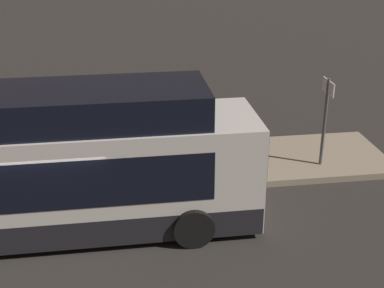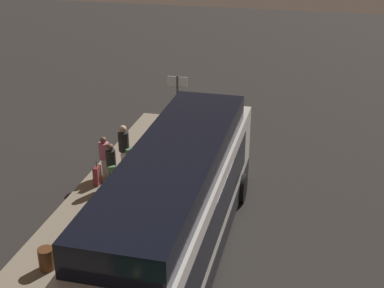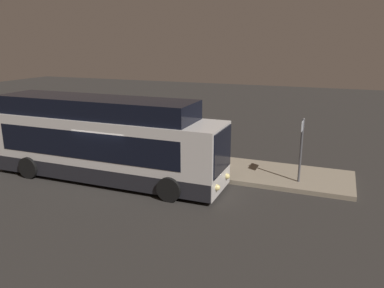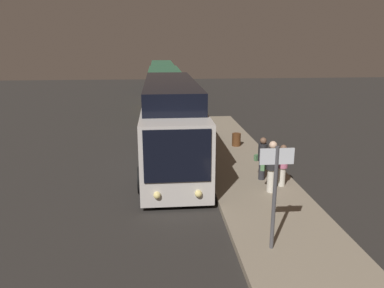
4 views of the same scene
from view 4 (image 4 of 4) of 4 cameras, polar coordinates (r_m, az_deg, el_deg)
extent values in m
plane|color=#2B2826|center=(17.00, -3.82, -3.11)|extent=(80.00, 80.00, 0.00)
cube|color=gray|center=(17.34, 6.87, -2.48)|extent=(20.00, 3.23, 0.20)
cube|color=silver|center=(17.05, -3.21, 2.26)|extent=(10.80, 2.43, 2.69)
cube|color=black|center=(17.31, -3.16, -0.95)|extent=(10.75, 2.45, 0.70)
cube|color=black|center=(17.25, -3.26, 3.51)|extent=(8.86, 2.46, 1.19)
cube|color=black|center=(11.72, -2.25, -1.88)|extent=(0.06, 2.13, 1.72)
sphere|color=#F9E58C|center=(12.19, 0.98, -7.58)|extent=(0.24, 0.24, 0.24)
sphere|color=#F9E58C|center=(12.13, -5.35, -7.78)|extent=(0.24, 0.24, 0.24)
cylinder|color=black|center=(13.93, 2.43, -5.16)|extent=(0.99, 0.30, 0.99)
cylinder|color=black|center=(13.84, -7.62, -5.44)|extent=(0.99, 0.30, 0.99)
cylinder|color=black|center=(20.62, -0.14, 1.66)|extent=(0.99, 0.30, 0.99)
cylinder|color=black|center=(20.55, -6.89, 1.50)|extent=(0.99, 0.30, 0.99)
cube|color=black|center=(17.17, -3.35, 8.30)|extent=(9.18, 2.23, 0.81)
cube|color=#2D704C|center=(31.01, -4.20, 8.44)|extent=(11.74, 2.57, 2.95)
cube|color=gold|center=(31.17, -4.16, 6.38)|extent=(11.68, 2.59, 0.70)
cube|color=black|center=(31.26, -4.22, 9.14)|extent=(9.63, 2.60, 1.30)
cube|color=black|center=(25.11, -3.94, 7.81)|extent=(0.06, 2.26, 1.89)
sphere|color=#F9E58C|center=(25.35, -2.27, 4.57)|extent=(0.24, 0.24, 0.24)
sphere|color=#F9E58C|center=(25.32, -5.48, 4.50)|extent=(0.24, 0.24, 0.24)
cylinder|color=black|center=(27.29, -1.27, 5.14)|extent=(1.08, 0.30, 1.08)
cylinder|color=black|center=(27.23, -6.69, 5.02)|extent=(1.08, 0.30, 1.08)
cylinder|color=black|center=(34.81, -2.15, 7.35)|extent=(1.08, 0.30, 1.08)
cylinder|color=black|center=(34.77, -6.42, 7.26)|extent=(1.08, 0.30, 1.08)
cube|color=#2D704C|center=(45.08, -4.57, 10.48)|extent=(11.50, 2.46, 2.81)
cube|color=black|center=(45.18, -4.54, 9.15)|extent=(11.44, 2.48, 0.70)
cube|color=black|center=(45.34, -4.59, 10.94)|extent=(9.43, 2.49, 1.24)
cube|color=black|center=(39.30, -4.46, 10.37)|extent=(0.06, 2.16, 1.80)
sphere|color=#F9E58C|center=(39.43, -3.43, 8.42)|extent=(0.24, 0.24, 0.24)
sphere|color=#F9E58C|center=(39.41, -5.41, 8.37)|extent=(0.24, 0.24, 0.24)
cylinder|color=black|center=(41.33, -2.74, 8.60)|extent=(1.07, 0.30, 1.07)
cylinder|color=black|center=(41.30, -6.19, 8.53)|extent=(1.07, 0.30, 1.07)
cylinder|color=black|center=(48.75, -3.14, 9.62)|extent=(1.07, 0.30, 1.07)
cylinder|color=black|center=(48.73, -6.07, 9.56)|extent=(1.07, 0.30, 1.07)
cylinder|color=#2D2D33|center=(14.74, 10.59, -3.90)|extent=(0.32, 0.32, 0.76)
cylinder|color=#262628|center=(14.53, 10.72, -1.24)|extent=(0.46, 0.46, 0.66)
sphere|color=brown|center=(14.40, 10.81, 0.50)|extent=(0.25, 0.25, 0.25)
cube|color=#598C59|center=(14.81, 9.99, -2.03)|extent=(0.24, 0.31, 0.24)
cylinder|color=silver|center=(14.27, 13.51, -4.83)|extent=(0.30, 0.30, 0.72)
cylinder|color=#CC6B8C|center=(14.06, 13.68, -2.26)|extent=(0.43, 0.43, 0.62)
sphere|color=brown|center=(13.94, 13.79, -0.58)|extent=(0.23, 0.23, 0.23)
cube|color=black|center=(14.02, 12.54, -3.37)|extent=(0.30, 0.17, 0.24)
cylinder|color=silver|center=(13.60, 11.95, -5.45)|extent=(0.38, 0.38, 0.85)
cylinder|color=#262628|center=(13.34, 12.14, -2.26)|extent=(0.55, 0.55, 0.74)
sphere|color=beige|center=(13.20, 12.26, -0.16)|extent=(0.28, 0.28, 0.28)
cube|color=#598C59|center=(13.49, 10.81, -3.41)|extent=(0.31, 0.26, 0.24)
cube|color=maroon|center=(14.90, 12.75, -3.95)|extent=(0.37, 0.18, 0.70)
cylinder|color=black|center=(14.75, 12.86, -2.23)|extent=(0.02, 0.02, 0.24)
cylinder|color=#4C4C51|center=(9.68, 12.43, -8.18)|extent=(0.10, 0.10, 2.74)
cube|color=silver|center=(9.30, 12.82, -1.84)|extent=(0.04, 0.85, 0.41)
cylinder|color=#593319|center=(19.29, 6.77, 0.67)|extent=(0.44, 0.44, 0.65)
camera|label=1|loc=(18.56, -45.43, 17.31)|focal=50.00mm
camera|label=2|loc=(29.51, -11.69, 23.15)|focal=50.00mm
camera|label=3|loc=(14.75, -67.59, 8.60)|focal=35.00mm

